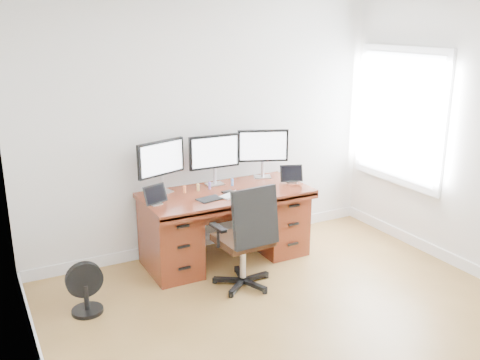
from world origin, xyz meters
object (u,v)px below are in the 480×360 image
desk (225,223)px  monitor_center (214,153)px  keyboard (232,195)px  office_chair (246,254)px  floor_fan (86,289)px

desk → monitor_center: size_ratio=3.09×
desk → keyboard: 0.40m
monitor_center → office_chair: bearing=-95.1°
desk → monitor_center: bearing=90.0°
desk → monitor_center: 0.72m
office_chair → floor_fan: 1.44m
office_chair → keyboard: 0.64m
floor_fan → monitor_center: (1.53, 0.66, 0.86)m
office_chair → keyboard: bearing=75.5°
floor_fan → keyboard: size_ratio=1.78×
office_chair → floor_fan: office_chair is taller
monitor_center → keyboard: size_ratio=2.13×
office_chair → keyboard: size_ratio=3.92×
monitor_center → keyboard: monitor_center is taller
office_chair → keyboard: (0.10, 0.47, 0.42)m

